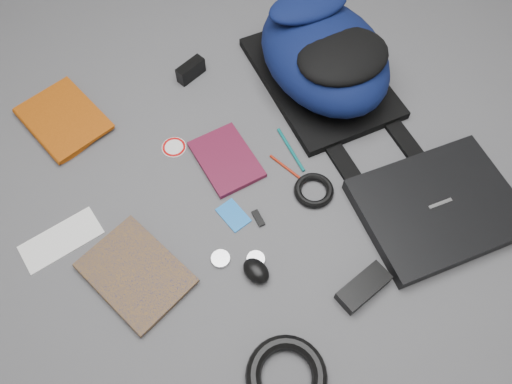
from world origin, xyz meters
name	(u,v)px	position (x,y,z in m)	size (l,w,h in m)	color
ground	(256,196)	(0.00, 0.00, 0.00)	(4.00, 4.00, 0.00)	#4F4F51
backpack	(324,54)	(0.36, 0.28, 0.11)	(0.36, 0.53, 0.22)	#080F33
laptop	(438,207)	(0.41, -0.25, 0.02)	(0.40, 0.31, 0.04)	black
textbook_red	(35,137)	(-0.48, 0.45, 0.01)	(0.19, 0.26, 0.03)	#903A08
comic_book	(106,301)	(-0.45, -0.10, 0.01)	(0.19, 0.26, 0.02)	#A66E0B
envelope	(61,240)	(-0.51, 0.11, 0.00)	(0.20, 0.09, 0.00)	white
dvd_case	(226,159)	(-0.02, 0.14, 0.01)	(0.14, 0.20, 0.02)	#480E22
compact_camera	(191,70)	(0.01, 0.47, 0.03)	(0.09, 0.03, 0.05)	black
sticker_disc	(174,147)	(-0.14, 0.25, 0.00)	(0.07, 0.07, 0.00)	white
pen_teal	(291,150)	(0.15, 0.09, 0.00)	(0.01, 0.01, 0.16)	#0A6261
pen_red	(288,169)	(0.12, 0.04, 0.00)	(0.01, 0.01, 0.13)	#9F200C
id_badge	(233,215)	(-0.08, -0.03, 0.00)	(0.06, 0.09, 0.00)	blue
usb_black	(258,218)	(-0.03, -0.07, 0.00)	(0.02, 0.05, 0.01)	black
mouse	(256,271)	(-0.10, -0.20, 0.02)	(0.05, 0.08, 0.04)	black
headphone_left	(221,259)	(-0.16, -0.13, 0.01)	(0.05, 0.05, 0.01)	silver
headphone_right	(256,260)	(-0.08, -0.17, 0.01)	(0.05, 0.05, 0.01)	silver
cable_coil	(314,190)	(0.14, -0.06, 0.01)	(0.11, 0.11, 0.02)	black
power_brick	(363,287)	(0.11, -0.35, 0.02)	(0.14, 0.06, 0.03)	black
power_cord_coil	(286,376)	(-0.15, -0.45, 0.02)	(0.18, 0.18, 0.04)	black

